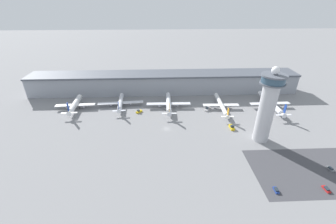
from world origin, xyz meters
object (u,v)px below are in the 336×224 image
Objects in this scene: airplane_gate_bravo at (121,103)px; service_truck_baggage at (232,127)px; airplane_gate_echo at (271,103)px; airplane_gate_alpha at (75,105)px; airplane_gate_delta at (221,105)px; car_green_van at (276,190)px; car_blue_compact at (326,189)px; control_tower at (267,105)px; service_truck_catering at (207,109)px; airplane_gate_charlie at (169,104)px; service_truck_fuel at (139,112)px; car_yellow_taxi at (330,169)px.

service_truck_baggage is (87.09, -40.02, -2.77)m from airplane_gate_bravo.
airplane_gate_echo reaches higher than airplane_gate_bravo.
service_truck_baggage is (125.27, -36.41, -3.30)m from airplane_gate_alpha.
airplane_gate_delta is 91.21m from car_green_van.
airplane_gate_echo is 93.01m from car_blue_compact.
airplane_gate_bravo is (-102.34, 54.43, -22.18)m from control_tower.
service_truck_catering reaches higher than car_green_van.
airplane_gate_charlie is 107.53m from car_green_van.
airplane_gate_alpha is 130.49m from service_truck_baggage.
car_blue_compact is (118.19, -100.00, -3.19)m from airplane_gate_bravo.
airplane_gate_charlie is at bearing 175.02° from airplane_gate_delta.
airplane_gate_alpha is 168.54m from airplane_gate_echo.
airplane_gate_bravo is 87.40m from airplane_gate_delta.
service_truck_fuel is (-85.57, 42.49, -25.13)m from control_tower.
airplane_gate_alpha is 125.26m from airplane_gate_delta.
car_yellow_taxi is at bearing -60.62° from airplane_gate_delta.
airplane_gate_bravo reaches higher than service_truck_baggage.
car_blue_compact is (-12.12, -92.15, -3.62)m from airplane_gate_echo.
airplane_gate_charlie is 33.58m from service_truck_catering.
airplane_gate_delta is at bearing 4.89° from service_truck_catering.
airplane_gate_delta is at bearing 2.75° from service_truck_fuel.
service_truck_fuel is (-25.14, -7.29, -3.40)m from airplane_gate_charlie.
service_truck_fuel is 115.69m from car_green_van.
airplane_gate_echo is 53.97m from service_truck_baggage.
service_truck_fuel reaches higher than car_green_van.
airplane_gate_bravo is 7.22× the size of service_truck_fuel.
airplane_gate_bravo is at bearing 144.54° from service_truck_fuel.
car_blue_compact is at bearing -40.23° from airplane_gate_bravo.
service_truck_baggage is (45.18, -35.37, -3.21)m from airplane_gate_charlie.
airplane_gate_echo is at bearing 82.51° from car_blue_compact.
airplane_gate_alpha is 0.84× the size of airplane_gate_bravo.
car_yellow_taxi is at bearing 20.08° from car_green_van.
car_green_van is (50.39, -94.92, -3.65)m from airplane_gate_charlie.
airplane_gate_charlie is at bearing 171.47° from service_truck_catering.
car_blue_compact is (15.85, -45.57, -25.37)m from control_tower.
car_blue_compact is at bearing -0.95° from car_green_van.
airplane_gate_alpha is 0.74× the size of airplane_gate_echo.
airplane_gate_charlie is 120.00m from car_yellow_taxi.
service_truck_baggage is at bearing -21.76° from service_truck_fuel.
service_truck_fuel is at bearing -8.62° from airplane_gate_alpha.
control_tower is at bearing -19.88° from airplane_gate_alpha.
airplane_gate_delta reaches higher than service_truck_catering.
service_truck_catering is at bearing -178.18° from airplane_gate_echo.
service_truck_baggage is at bearing -24.68° from airplane_gate_bravo.
airplane_gate_bravo is 135.81m from car_green_van.
airplane_gate_echo reaches higher than airplane_gate_charlie.
car_blue_compact is at bearing -40.97° from service_truck_fuel.
airplane_gate_bravo is (38.18, 3.61, -0.54)m from airplane_gate_alpha.
airplane_gate_bravo is at bearing 139.77° from car_blue_compact.
control_tower is at bearing -26.40° from service_truck_fuel.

